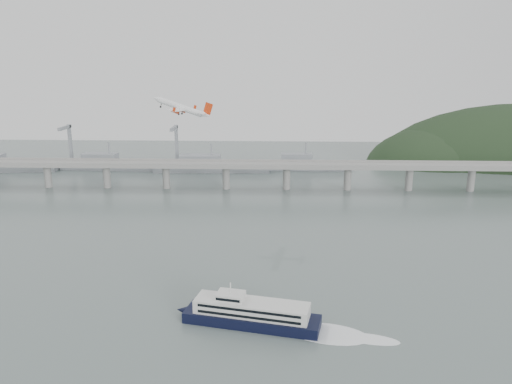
{
  "coord_description": "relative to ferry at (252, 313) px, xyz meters",
  "views": [
    {
      "loc": [
        9.27,
        -200.34,
        104.12
      ],
      "look_at": [
        0.0,
        55.0,
        36.0
      ],
      "focal_mm": 35.0,
      "sensor_mm": 36.0,
      "label": 1
    }
  ],
  "objects": [
    {
      "name": "ferry",
      "position": [
        0.0,
        0.0,
        0.0
      ],
      "size": [
        90.37,
        29.95,
        17.21
      ],
      "rotation": [
        0.0,
        0.0,
        -0.21
      ],
      "color": "black",
      "rests_on": "ground"
    },
    {
      "name": "airliner",
      "position": [
        -44.07,
        101.8,
        72.85
      ],
      "size": [
        36.18,
        33.13,
        13.28
      ],
      "rotation": [
        0.05,
        -0.3,
        2.93
      ],
      "color": "white",
      "rests_on": "ground"
    },
    {
      "name": "bridge",
      "position": [
        -2.07,
        218.44,
        12.98
      ],
      "size": [
        800.0,
        22.0,
        23.9
      ],
      "color": "gray",
      "rests_on": "ground"
    },
    {
      "name": "distant_fleet",
      "position": [
        -156.28,
        283.52,
        1.55
      ],
      "size": [
        453.0,
        60.9,
        40.0
      ],
      "color": "gray",
      "rests_on": "ground"
    },
    {
      "name": "ground",
      "position": [
        -0.92,
        18.44,
        -4.67
      ],
      "size": [
        900.0,
        900.0,
        0.0
      ],
      "primitive_type": "plane",
      "color": "slate",
      "rests_on": "ground"
    }
  ]
}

